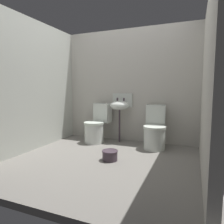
{
  "coord_description": "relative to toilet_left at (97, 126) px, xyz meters",
  "views": [
    {
      "loc": [
        1.26,
        -2.79,
        1.07
      ],
      "look_at": [
        0.0,
        0.31,
        0.7
      ],
      "focal_mm": 32.67,
      "sensor_mm": 36.0,
      "label": 1
    }
  ],
  "objects": [
    {
      "name": "wall_right",
      "position": [
        2.0,
        -0.79,
        0.82
      ],
      "size": [
        0.1,
        2.68,
        2.29
      ],
      "primitive_type": "cube",
      "color": "beige",
      "rests_on": "ground"
    },
    {
      "name": "toilet_left",
      "position": [
        0.0,
        0.0,
        0.0
      ],
      "size": [
        0.48,
        0.65,
        0.78
      ],
      "rotation": [
        0.0,
        0.0,
        2.96
      ],
      "color": "silver",
      "rests_on": "ground"
    },
    {
      "name": "sink",
      "position": [
        0.44,
        0.19,
        0.43
      ],
      "size": [
        0.42,
        0.35,
        0.99
      ],
      "color": "#40333D",
      "rests_on": "ground"
    },
    {
      "name": "wall_back",
      "position": [
        0.58,
        0.4,
        0.82
      ],
      "size": [
        3.14,
        0.1,
        2.29
      ],
      "primitive_type": "cube",
      "color": "beige",
      "rests_on": "ground"
    },
    {
      "name": "toilet_right",
      "position": [
        1.18,
        -0.0,
        0.0
      ],
      "size": [
        0.45,
        0.63,
        0.78
      ],
      "rotation": [
        0.0,
        0.0,
        3.27
      ],
      "color": "silver",
      "rests_on": "ground"
    },
    {
      "name": "bucket",
      "position": [
        0.68,
        -0.92,
        -0.24
      ],
      "size": [
        0.24,
        0.24,
        0.16
      ],
      "color": "#40333D",
      "rests_on": "ground"
    },
    {
      "name": "wall_left",
      "position": [
        -0.85,
        -0.79,
        0.82
      ],
      "size": [
        0.1,
        2.68,
        2.29
      ],
      "primitive_type": "cube",
      "color": "#B9BCB2",
      "rests_on": "ground"
    },
    {
      "name": "ground_plane",
      "position": [
        0.58,
        -0.89,
        -0.36
      ],
      "size": [
        3.14,
        2.88,
        0.08
      ],
      "primitive_type": "cube",
      "color": "slate"
    }
  ]
}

